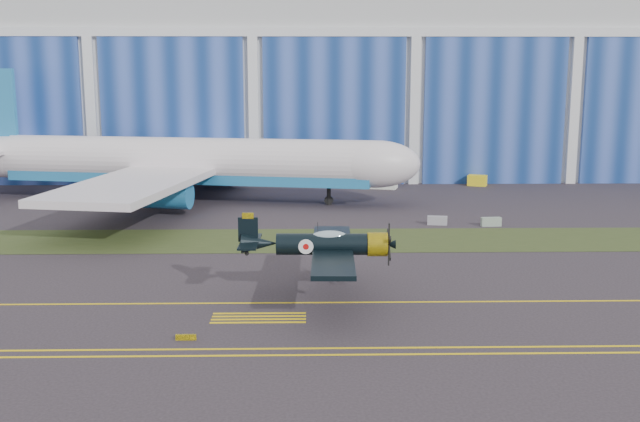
{
  "coord_description": "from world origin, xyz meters",
  "views": [
    {
      "loc": [
        -15.03,
        -53.56,
        15.4
      ],
      "look_at": [
        -13.85,
        4.59,
        4.52
      ],
      "focal_mm": 42.0,
      "sensor_mm": 36.0,
      "label": 1
    }
  ],
  "objects_px": {
    "shipping_container": "(377,179)",
    "tug": "(477,180)",
    "warbird": "(323,244)",
    "jetliner": "(186,110)"
  },
  "relations": [
    {
      "from": "shipping_container",
      "to": "tug",
      "type": "xyz_separation_m",
      "value": [
        13.96,
        1.73,
        -0.44
      ]
    },
    {
      "from": "jetliner",
      "to": "shipping_container",
      "type": "height_order",
      "value": "jetliner"
    },
    {
      "from": "shipping_container",
      "to": "tug",
      "type": "relative_size",
      "value": 2.17
    },
    {
      "from": "warbird",
      "to": "jetliner",
      "type": "relative_size",
      "value": 0.21
    },
    {
      "from": "jetliner",
      "to": "shipping_container",
      "type": "xyz_separation_m",
      "value": [
        23.74,
        9.47,
        -9.68
      ]
    },
    {
      "from": "jetliner",
      "to": "tug",
      "type": "distance_m",
      "value": 40.6
    },
    {
      "from": "warbird",
      "to": "shipping_container",
      "type": "distance_m",
      "value": 50.67
    },
    {
      "from": "shipping_container",
      "to": "jetliner",
      "type": "bearing_deg",
      "value": -140.88
    },
    {
      "from": "warbird",
      "to": "shipping_container",
      "type": "xyz_separation_m",
      "value": [
        8.43,
        49.89,
        -2.75
      ]
    },
    {
      "from": "shipping_container",
      "to": "tug",
      "type": "bearing_deg",
      "value": 24.45
    }
  ]
}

